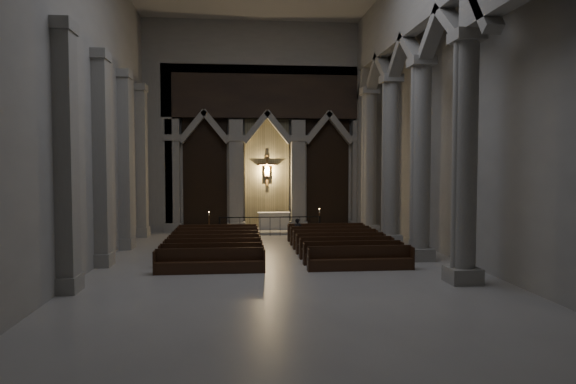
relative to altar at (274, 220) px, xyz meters
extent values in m
plane|color=#A29F99|center=(-0.34, -11.00, -0.63)|extent=(24.00, 24.00, 0.00)
cube|color=#98968F|center=(-0.34, 1.00, 5.37)|extent=(14.00, 0.10, 12.00)
cube|color=#98968F|center=(-7.34, -11.00, 5.37)|extent=(0.10, 24.00, 12.00)
cube|color=#98968F|center=(6.66, -11.00, 5.37)|extent=(0.10, 24.00, 12.00)
cube|color=gray|center=(-5.74, 0.50, 2.57)|extent=(0.80, 0.50, 6.40)
cube|color=gray|center=(-5.74, 0.50, -0.38)|extent=(1.05, 0.70, 0.50)
cube|color=gray|center=(-5.74, 0.50, 4.72)|extent=(1.00, 0.65, 0.35)
cube|color=gray|center=(-2.14, 0.50, 2.57)|extent=(0.80, 0.50, 6.40)
cube|color=gray|center=(-2.14, 0.50, -0.38)|extent=(1.05, 0.70, 0.50)
cube|color=gray|center=(-2.14, 0.50, 4.72)|extent=(1.00, 0.65, 0.35)
cube|color=gray|center=(1.46, 0.50, 2.57)|extent=(0.80, 0.50, 6.40)
cube|color=gray|center=(1.46, 0.50, -0.38)|extent=(1.05, 0.70, 0.50)
cube|color=gray|center=(1.46, 0.50, 4.72)|extent=(1.00, 0.65, 0.35)
cube|color=gray|center=(5.06, 0.50, 2.57)|extent=(0.80, 0.50, 6.40)
cube|color=gray|center=(5.06, 0.50, -0.38)|extent=(1.05, 0.70, 0.50)
cube|color=gray|center=(5.06, 0.50, 4.72)|extent=(1.00, 0.65, 0.35)
cube|color=black|center=(-3.94, 0.85, 2.87)|extent=(2.60, 0.15, 7.00)
cube|color=#92865E|center=(-0.34, 0.85, 2.87)|extent=(2.60, 0.15, 7.00)
cube|color=black|center=(3.26, 0.85, 2.87)|extent=(2.60, 0.15, 7.00)
cube|color=black|center=(-0.34, 0.50, 7.37)|extent=(12.00, 0.50, 3.00)
cube|color=gray|center=(-6.54, 0.50, 3.87)|extent=(1.60, 0.50, 9.00)
cube|color=gray|center=(5.86, 0.50, 3.87)|extent=(1.60, 0.50, 9.00)
cube|color=gray|center=(-0.34, 0.50, 9.87)|extent=(14.00, 0.50, 3.00)
plane|color=#E3CE66|center=(-0.34, 0.82, 2.87)|extent=(1.50, 0.00, 1.50)
cube|color=brown|center=(-0.34, 0.73, 2.87)|extent=(0.13, 0.08, 1.80)
cube|color=brown|center=(-0.34, 0.73, 3.22)|extent=(1.10, 0.08, 0.13)
cube|color=tan|center=(-0.34, 0.67, 2.82)|extent=(0.26, 0.10, 0.60)
sphere|color=tan|center=(-0.34, 0.67, 3.22)|extent=(0.17, 0.17, 0.17)
cylinder|color=tan|center=(-0.60, 0.67, 3.19)|extent=(0.45, 0.08, 0.08)
cylinder|color=tan|center=(-0.08, 0.67, 3.19)|extent=(0.45, 0.08, 0.08)
cube|color=gray|center=(5.16, -1.50, -0.38)|extent=(1.00, 1.00, 0.50)
cylinder|color=gray|center=(5.16, -1.50, 3.37)|extent=(0.70, 0.70, 7.50)
cube|color=gray|center=(5.16, -1.50, 7.22)|extent=(0.95, 0.95, 0.35)
cube|color=gray|center=(5.16, -5.50, -0.38)|extent=(1.00, 1.00, 0.50)
cylinder|color=gray|center=(5.16, -5.50, 3.37)|extent=(0.70, 0.70, 7.50)
cube|color=gray|center=(5.16, -5.50, 7.22)|extent=(0.95, 0.95, 0.35)
cube|color=gray|center=(5.16, -9.50, -0.38)|extent=(1.00, 1.00, 0.50)
cylinder|color=gray|center=(5.16, -9.50, 3.37)|extent=(0.70, 0.70, 7.50)
cube|color=gray|center=(5.16, -9.50, 7.22)|extent=(0.95, 0.95, 0.35)
cube|color=gray|center=(5.16, -13.50, -0.38)|extent=(1.00, 1.00, 0.50)
cylinder|color=gray|center=(5.16, -13.50, 3.37)|extent=(0.70, 0.70, 7.50)
cube|color=gray|center=(5.16, -13.50, 7.22)|extent=(0.95, 0.95, 0.35)
cube|color=gray|center=(5.16, 0.40, 3.97)|extent=(0.55, 1.20, 9.20)
cube|color=gray|center=(-7.09, -1.50, -0.38)|extent=(0.60, 1.00, 0.50)
cube|color=gray|center=(-7.09, -1.50, 3.37)|extent=(0.50, 0.80, 7.50)
cube|color=gray|center=(-7.09, -1.50, 7.22)|extent=(0.60, 1.00, 0.35)
cube|color=gray|center=(-7.09, -5.50, -0.38)|extent=(0.60, 1.00, 0.50)
cube|color=gray|center=(-7.09, -5.50, 3.37)|extent=(0.50, 0.80, 7.50)
cube|color=gray|center=(-7.09, -5.50, 7.22)|extent=(0.60, 1.00, 0.35)
cube|color=gray|center=(-7.09, -9.50, -0.38)|extent=(0.60, 1.00, 0.50)
cube|color=gray|center=(-7.09, -9.50, 3.37)|extent=(0.50, 0.80, 7.50)
cube|color=gray|center=(-7.09, -9.50, 7.22)|extent=(0.60, 1.00, 0.35)
cube|color=gray|center=(-7.09, -13.50, -0.38)|extent=(0.60, 1.00, 0.50)
cube|color=gray|center=(-7.09, -13.50, 3.37)|extent=(0.50, 0.80, 7.50)
cube|color=gray|center=(-7.09, -13.50, 7.22)|extent=(0.60, 1.00, 0.35)
cube|color=gray|center=(-0.34, -0.40, -0.55)|extent=(8.50, 2.60, 0.15)
cube|color=beige|center=(0.00, 0.00, -0.02)|extent=(1.71, 0.67, 0.90)
cube|color=white|center=(0.00, 0.00, 0.45)|extent=(1.86, 0.74, 0.04)
cube|color=black|center=(-0.34, -2.00, 0.39)|extent=(5.36, 0.05, 0.05)
cube|color=black|center=(-3.02, -2.00, -0.09)|extent=(0.09, 0.09, 1.07)
cube|color=black|center=(2.34, -2.00, -0.09)|extent=(0.09, 0.09, 1.07)
cylinder|color=black|center=(-2.48, -2.00, -0.12)|extent=(0.02, 0.02, 0.99)
cylinder|color=black|center=(-1.95, -2.00, -0.12)|extent=(0.02, 0.02, 0.99)
cylinder|color=black|center=(-1.41, -2.00, -0.12)|extent=(0.02, 0.02, 0.99)
cylinder|color=black|center=(-0.88, -2.00, -0.12)|extent=(0.02, 0.02, 0.99)
cylinder|color=black|center=(-0.34, -2.00, -0.12)|extent=(0.02, 0.02, 0.99)
cylinder|color=black|center=(0.20, -2.00, -0.12)|extent=(0.02, 0.02, 0.99)
cylinder|color=black|center=(0.73, -2.00, -0.12)|extent=(0.02, 0.02, 0.99)
cylinder|color=black|center=(1.27, -2.00, -0.12)|extent=(0.02, 0.02, 0.99)
cylinder|color=black|center=(1.81, -2.00, -0.12)|extent=(0.02, 0.02, 0.99)
cylinder|color=#925E2D|center=(-3.61, -1.41, -0.60)|extent=(0.22, 0.22, 0.05)
cylinder|color=#925E2D|center=(-3.61, -1.41, -0.08)|extent=(0.03, 0.03, 1.05)
cylinder|color=#925E2D|center=(-3.61, -1.41, 0.44)|extent=(0.11, 0.11, 0.02)
cylinder|color=#F3E9CC|center=(-3.61, -1.41, 0.54)|extent=(0.04, 0.04, 0.18)
sphere|color=#F2AD55|center=(-3.61, -1.41, 0.65)|extent=(0.04, 0.04, 0.04)
cylinder|color=#925E2D|center=(2.33, -1.99, -0.60)|extent=(0.25, 0.25, 0.05)
cylinder|color=#925E2D|center=(2.33, -1.99, -0.01)|extent=(0.04, 0.04, 1.19)
cylinder|color=#925E2D|center=(2.33, -1.99, 0.59)|extent=(0.12, 0.12, 0.02)
cylinder|color=#F3E9CC|center=(2.33, -1.99, 0.70)|extent=(0.05, 0.05, 0.21)
sphere|color=#F2AD55|center=(2.33, -1.99, 0.82)|extent=(0.05, 0.05, 0.05)
cube|color=black|center=(-3.04, -3.96, -0.42)|extent=(3.83, 0.36, 0.41)
cube|color=black|center=(-3.04, -3.79, 0.01)|extent=(3.83, 0.06, 0.46)
cube|color=black|center=(-4.95, -3.96, -0.22)|extent=(0.05, 0.41, 0.82)
cube|color=black|center=(-1.13, -3.96, -0.22)|extent=(0.05, 0.41, 0.82)
cube|color=black|center=(2.36, -3.96, -0.42)|extent=(3.83, 0.36, 0.41)
cube|color=black|center=(2.36, -3.79, 0.01)|extent=(3.83, 0.06, 0.46)
cube|color=black|center=(0.45, -3.96, -0.22)|extent=(0.05, 0.41, 0.82)
cube|color=black|center=(4.27, -3.96, -0.22)|extent=(0.05, 0.41, 0.82)
cube|color=black|center=(-3.04, -5.18, -0.42)|extent=(3.83, 0.36, 0.41)
cube|color=black|center=(-3.04, -5.00, 0.01)|extent=(3.83, 0.06, 0.46)
cube|color=black|center=(-4.95, -5.18, -0.22)|extent=(0.05, 0.41, 0.82)
cube|color=black|center=(-1.13, -5.18, -0.22)|extent=(0.05, 0.41, 0.82)
cube|color=black|center=(2.36, -5.18, -0.42)|extent=(3.83, 0.36, 0.41)
cube|color=black|center=(2.36, -5.00, 0.01)|extent=(3.83, 0.06, 0.46)
cube|color=black|center=(0.45, -5.18, -0.22)|extent=(0.05, 0.41, 0.82)
cube|color=black|center=(4.27, -5.18, -0.22)|extent=(0.05, 0.41, 0.82)
cube|color=black|center=(-3.04, -6.39, -0.42)|extent=(3.83, 0.36, 0.41)
cube|color=black|center=(-3.04, -6.22, 0.01)|extent=(3.83, 0.06, 0.46)
cube|color=black|center=(-4.95, -6.39, -0.22)|extent=(0.05, 0.41, 0.82)
cube|color=black|center=(-1.13, -6.39, -0.22)|extent=(0.05, 0.41, 0.82)
cube|color=black|center=(2.36, -6.39, -0.42)|extent=(3.83, 0.36, 0.41)
cube|color=black|center=(2.36, -6.22, 0.01)|extent=(3.83, 0.06, 0.46)
cube|color=black|center=(0.45, -6.39, -0.22)|extent=(0.05, 0.41, 0.82)
cube|color=black|center=(4.27, -6.39, -0.22)|extent=(0.05, 0.41, 0.82)
cube|color=black|center=(-3.04, -7.60, -0.42)|extent=(3.83, 0.36, 0.41)
cube|color=black|center=(-3.04, -7.43, 0.01)|extent=(3.83, 0.06, 0.46)
cube|color=black|center=(-4.95, -7.60, -0.22)|extent=(0.05, 0.41, 0.82)
cube|color=black|center=(-1.13, -7.60, -0.22)|extent=(0.05, 0.41, 0.82)
cube|color=black|center=(2.36, -7.60, -0.42)|extent=(3.83, 0.36, 0.41)
cube|color=black|center=(2.36, -7.43, 0.01)|extent=(3.83, 0.06, 0.46)
cube|color=black|center=(0.45, -7.60, -0.22)|extent=(0.05, 0.41, 0.82)
cube|color=black|center=(4.27, -7.60, -0.22)|extent=(0.05, 0.41, 0.82)
cube|color=black|center=(-3.04, -8.81, -0.42)|extent=(3.83, 0.36, 0.41)
cube|color=black|center=(-3.04, -8.64, 0.01)|extent=(3.83, 0.06, 0.46)
cube|color=black|center=(-4.95, -8.81, -0.22)|extent=(0.05, 0.41, 0.82)
cube|color=black|center=(-1.13, -8.81, -0.22)|extent=(0.05, 0.41, 0.82)
cube|color=black|center=(2.36, -8.81, -0.42)|extent=(3.83, 0.36, 0.41)
cube|color=black|center=(2.36, -8.64, 0.01)|extent=(3.83, 0.06, 0.46)
cube|color=black|center=(0.45, -8.81, -0.22)|extent=(0.05, 0.41, 0.82)
cube|color=black|center=(4.27, -8.81, -0.22)|extent=(0.05, 0.41, 0.82)
cube|color=black|center=(-3.04, -10.02, -0.42)|extent=(3.83, 0.36, 0.41)
cube|color=black|center=(-3.04, -9.85, 0.01)|extent=(3.83, 0.06, 0.46)
cube|color=black|center=(-4.95, -10.02, -0.22)|extent=(0.05, 0.41, 0.82)
cube|color=black|center=(-1.13, -10.02, -0.22)|extent=(0.05, 0.41, 0.82)
cube|color=black|center=(2.36, -10.02, -0.42)|extent=(3.83, 0.36, 0.41)
cube|color=black|center=(2.36, -9.85, 0.01)|extent=(3.83, 0.06, 0.46)
cube|color=black|center=(0.45, -10.02, -0.22)|extent=(0.05, 0.41, 0.82)
cube|color=black|center=(4.27, -10.02, -0.22)|extent=(0.05, 0.41, 0.82)
cube|color=black|center=(-3.04, -11.24, -0.42)|extent=(3.83, 0.36, 0.41)
cube|color=black|center=(-3.04, -11.06, 0.01)|extent=(3.83, 0.06, 0.46)
cube|color=black|center=(-4.95, -11.24, -0.22)|extent=(0.05, 0.41, 0.82)
cube|color=black|center=(-1.13, -11.24, -0.22)|extent=(0.05, 0.41, 0.82)
cube|color=black|center=(2.36, -11.24, -0.42)|extent=(3.83, 0.36, 0.41)
cube|color=black|center=(2.36, -11.06, 0.01)|extent=(3.83, 0.06, 0.46)
cube|color=black|center=(0.45, -11.24, -0.22)|extent=(0.05, 0.41, 0.82)
cube|color=black|center=(4.27, -11.24, -0.22)|extent=(0.05, 0.41, 0.82)
imported|color=black|center=(0.85, -4.57, -0.03)|extent=(0.46, 0.32, 1.20)
camera|label=1|loc=(-2.05, -29.25, 3.17)|focal=32.00mm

